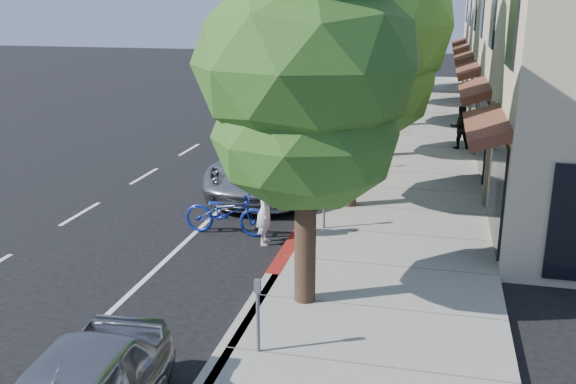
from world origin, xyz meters
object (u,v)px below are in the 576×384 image
(dark_suv_far, at_px, (380,81))
(pedestrian, at_px, (460,127))
(street_tree_5, at_px, (406,23))
(street_tree_1, at_px, (354,29))
(street_tree_4, at_px, (400,17))
(street_tree_3, at_px, (391,9))
(bicycle, at_px, (226,212))
(street_tree_0, at_px, (307,70))
(dark_sedan, at_px, (314,139))
(cyclist, at_px, (265,210))
(silver_suv, at_px, (273,162))
(street_tree_2, at_px, (376,43))
(white_pickup, at_px, (344,115))

(dark_suv_far, distance_m, pedestrian, 16.49)
(street_tree_5, distance_m, pedestrian, 16.62)
(street_tree_1, distance_m, street_tree_4, 18.00)
(street_tree_3, relative_size, bicycle, 3.94)
(street_tree_5, relative_size, bicycle, 3.36)
(street_tree_0, distance_m, dark_sedan, 12.78)
(street_tree_5, height_order, cyclist, street_tree_5)
(street_tree_4, height_order, pedestrian, street_tree_4)
(dark_sedan, xyz_separation_m, dark_suv_far, (0.78, 17.86, 0.06))
(street_tree_5, xyz_separation_m, dark_suv_far, (-1.40, -0.14, -3.49))
(street_tree_0, height_order, cyclist, street_tree_0)
(silver_suv, bearing_deg, street_tree_1, -31.02)
(street_tree_2, xyz_separation_m, dark_suv_far, (-1.40, 17.86, -3.45))
(cyclist, bearing_deg, bicycle, 61.18)
(bicycle, bearing_deg, dark_suv_far, -2.28)
(dark_suv_far, bearing_deg, cyclist, -88.74)
(street_tree_5, xyz_separation_m, pedestrian, (3.10, -16.00, -3.25))
(street_tree_1, height_order, street_tree_2, street_tree_1)
(street_tree_2, bearing_deg, street_tree_0, -90.00)
(street_tree_0, bearing_deg, white_pickup, 95.93)
(street_tree_0, distance_m, bicycle, 5.85)
(street_tree_3, bearing_deg, silver_suv, -103.65)
(street_tree_5, bearing_deg, pedestrian, -79.04)
(street_tree_2, xyz_separation_m, street_tree_3, (0.00, 6.00, 1.04))
(bicycle, bearing_deg, street_tree_5, -5.26)
(street_tree_3, xyz_separation_m, dark_suv_far, (-1.40, 11.86, -4.49))
(street_tree_1, height_order, white_pickup, street_tree_1)
(street_tree_3, relative_size, pedestrian, 5.23)
(street_tree_0, xyz_separation_m, cyclist, (-1.60, 3.03, -3.63))
(street_tree_0, height_order, dark_sedan, street_tree_0)
(street_tree_2, height_order, street_tree_3, street_tree_3)
(street_tree_4, height_order, street_tree_5, street_tree_4)
(street_tree_3, bearing_deg, dark_suv_far, 96.73)
(street_tree_5, xyz_separation_m, silver_suv, (-2.55, -22.50, -3.33))
(bicycle, distance_m, silver_suv, 4.09)
(white_pickup, bearing_deg, dark_sedan, -88.32)
(street_tree_1, distance_m, street_tree_5, 24.01)
(white_pickup, height_order, pedestrian, pedestrian)
(street_tree_2, height_order, street_tree_5, street_tree_5)
(cyclist, distance_m, pedestrian, 11.94)
(street_tree_4, bearing_deg, pedestrian, -72.78)
(street_tree_4, relative_size, bicycle, 3.57)
(silver_suv, height_order, dark_suv_far, silver_suv)
(street_tree_0, xyz_separation_m, white_pickup, (-1.76, 17.00, -3.72))
(street_tree_4, distance_m, pedestrian, 11.14)
(white_pickup, xyz_separation_m, dark_suv_far, (0.36, 12.86, -0.02))
(dark_sedan, distance_m, dark_suv_far, 17.87)
(street_tree_4, height_order, silver_suv, street_tree_4)
(white_pickup, distance_m, pedestrian, 5.72)
(dark_sedan, bearing_deg, dark_suv_far, 91.96)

